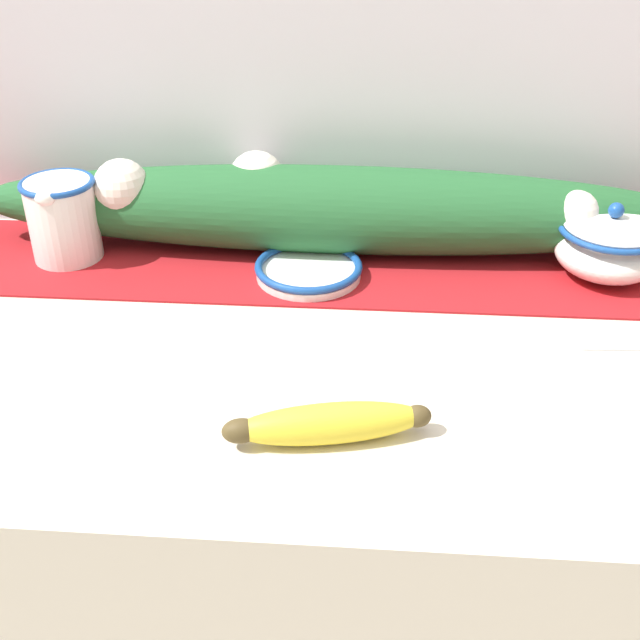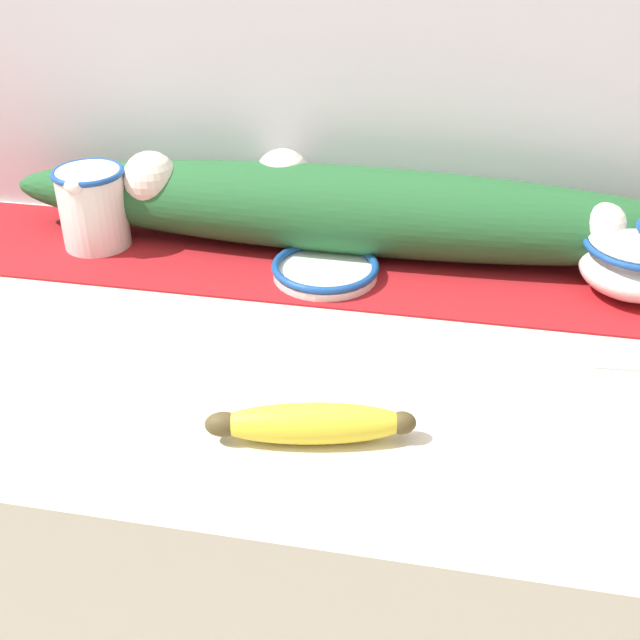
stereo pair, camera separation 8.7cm
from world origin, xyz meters
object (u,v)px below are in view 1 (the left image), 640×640
at_px(sugar_bowl, 609,245).
at_px(banana, 328,424).
at_px(cream_pitcher, 63,216).
at_px(small_dish, 309,270).

height_order(sugar_bowl, banana, sugar_bowl).
bearing_deg(banana, sugar_bowl, 46.46).
distance_m(cream_pitcher, banana, 0.53).
bearing_deg(sugar_bowl, small_dish, -175.08).
distance_m(sugar_bowl, small_dish, 0.39).
bearing_deg(cream_pitcher, small_dish, -5.99).
xyz_separation_m(cream_pitcher, sugar_bowl, (0.72, -0.00, -0.02)).
distance_m(sugar_bowl, banana, 0.50).
bearing_deg(cream_pitcher, sugar_bowl, -0.13).
bearing_deg(small_dish, cream_pitcher, 174.01).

